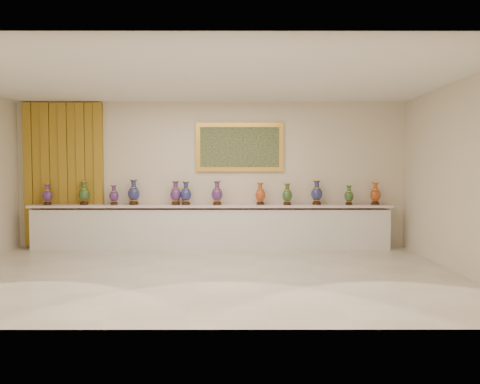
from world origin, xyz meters
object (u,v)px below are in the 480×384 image
object	(u,v)px
counter	(211,227)
vase_1	(84,194)
vase_2	(114,196)
vase_0	(47,195)

from	to	relation	value
counter	vase_1	xyz separation A→B (m)	(-2.57, 0.00, 0.68)
counter	vase_2	size ratio (longest dim) A/B	18.24
counter	vase_1	distance (m)	2.65
vase_2	vase_1	bearing A→B (deg)	-179.75
counter	vase_2	distance (m)	2.06
vase_0	vase_2	bearing A→B (deg)	1.60
counter	vase_0	size ratio (longest dim) A/B	17.04
vase_0	vase_2	world-z (taller)	vase_0
vase_0	vase_2	distance (m)	1.34
vase_0	vase_1	world-z (taller)	vase_1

